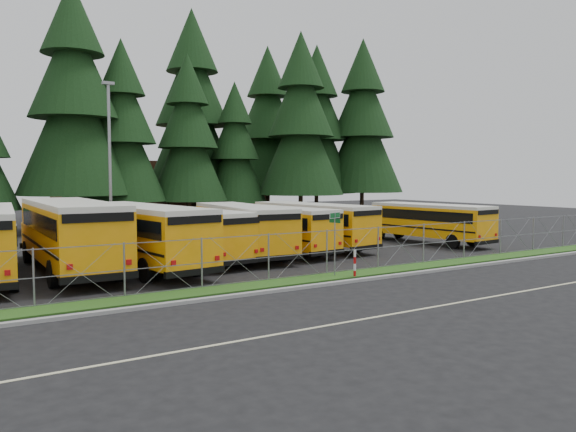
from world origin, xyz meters
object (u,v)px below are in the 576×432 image
object	(u,v)px
bus_5	(271,230)
street_sign	(335,230)
bus_6	(309,226)
light_standard	(110,158)
bus_east	(426,224)
bus_4	(241,231)
bus_2	(138,237)
bus_1	(69,237)
striped_bollard	(355,264)
bus_3	(188,235)

from	to	relation	value
bus_5	street_sign	bearing A→B (deg)	-108.54
bus_6	light_standard	distance (m)	12.99
bus_east	street_sign	size ratio (longest dim) A/B	3.50
bus_east	light_standard	xyz separation A→B (m)	(-17.90, 9.14, 4.21)
bus_6	light_standard	size ratio (longest dim) A/B	1.03
bus_4	bus_5	size ratio (longest dim) A/B	1.06
bus_2	bus_5	distance (m)	8.37
bus_east	street_sign	xyz separation A→B (m)	(-12.46, -6.65, 0.74)
bus_1	striped_bollard	distance (m)	12.95
bus_6	street_sign	xyz separation A→B (m)	(-4.56, -8.61, 0.67)
street_sign	striped_bollard	size ratio (longest dim) A/B	2.34
street_sign	bus_4	bearing A→B (deg)	93.67
bus_1	street_sign	distance (m)	12.05
bus_east	bus_2	bearing A→B (deg)	175.22
striped_bollard	bus_4	bearing A→B (deg)	97.25
bus_3	bus_east	distance (m)	16.16
bus_4	street_sign	size ratio (longest dim) A/B	3.80
street_sign	light_standard	bearing A→B (deg)	109.02
street_sign	striped_bollard	xyz separation A→B (m)	(0.58, -0.67, -1.43)
bus_1	light_standard	distance (m)	10.15
bus_2	bus_3	distance (m)	3.23
bus_6	striped_bollard	world-z (taller)	bus_6
bus_2	bus_east	size ratio (longest dim) A/B	1.17
bus_2	street_sign	bearing A→B (deg)	-51.26
bus_3	light_standard	size ratio (longest dim) A/B	1.01
bus_east	light_standard	distance (m)	20.53
bus_1	striped_bollard	bearing A→B (deg)	-37.92
bus_1	striped_bollard	xyz separation A→B (m)	(10.12, -8.01, -1.03)
street_sign	light_standard	size ratio (longest dim) A/B	0.28
street_sign	light_standard	world-z (taller)	light_standard
bus_6	bus_5	bearing A→B (deg)	-176.53
bus_5	light_standard	distance (m)	11.22
bus_3	bus_5	distance (m)	5.23
bus_east	light_standard	bearing A→B (deg)	147.55
bus_1	light_standard	size ratio (longest dim) A/B	1.22
bus_2	street_sign	size ratio (longest dim) A/B	4.11
bus_4	striped_bollard	world-z (taller)	bus_4
bus_5	bus_3	bearing A→B (deg)	176.68
bus_1	bus_6	xyz separation A→B (m)	(14.10, 1.27, -0.26)
street_sign	bus_1	bearing A→B (deg)	142.39
bus_4	bus_6	bearing A→B (deg)	13.51
bus_1	bus_3	xyz separation A→B (m)	(5.87, 0.32, -0.28)
bus_3	striped_bollard	size ratio (longest dim) A/B	8.56
bus_6	striped_bollard	xyz separation A→B (m)	(-3.98, -9.28, -0.76)
light_standard	bus_east	bearing A→B (deg)	-27.05
bus_4	bus_6	world-z (taller)	bus_4
bus_3	bus_4	xyz separation A→B (m)	(3.16, 0.22, 0.05)
bus_east	street_sign	world-z (taller)	street_sign
bus_6	striped_bollard	distance (m)	10.13
street_sign	striped_bollard	bearing A→B (deg)	-48.89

